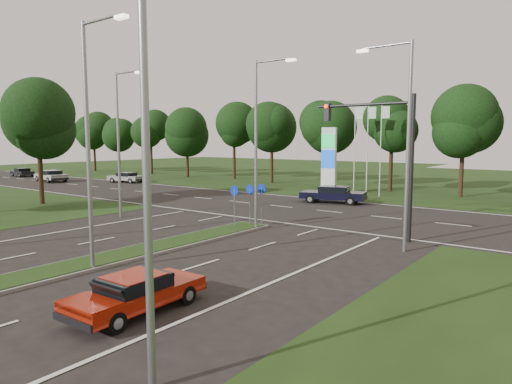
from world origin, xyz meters
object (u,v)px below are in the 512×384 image
Objects in this scene: far_car_a at (126,177)px; far_car_c at (22,172)px; far_car_b at (51,176)px; red_sedan at (136,292)px; navy_sedan at (333,194)px.

far_car_c is at bearing 87.24° from far_car_a.
far_car_b is 10.78m from far_car_c.
far_car_c reaches higher than red_sedan.
red_sedan is 41.64m from far_car_a.
far_car_b is at bearing -93.86° from far_car_c.
navy_sedan is 1.05× the size of far_car_b.
far_car_b is at bearing 152.28° from red_sedan.
far_car_b is at bearing 82.13° from navy_sedan.
far_car_b is (-7.82, -4.78, 0.09)m from far_car_a.
navy_sedan is 27.22m from far_car_a.
far_car_b reaches higher than navy_sedan.
navy_sedan is at bearing -82.13° from far_car_c.
far_car_c is (-18.46, -3.07, -0.03)m from far_car_a.
far_car_a is at bearing 141.62° from red_sedan.
red_sedan is 56.32m from far_car_c.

